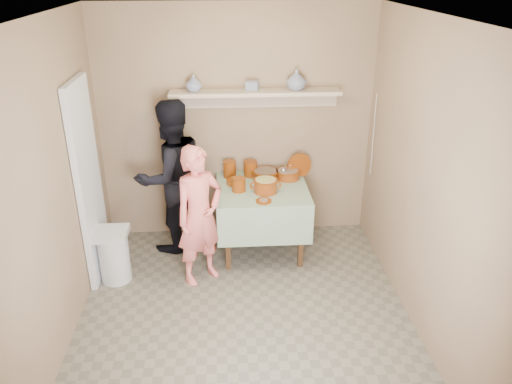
{
  "coord_description": "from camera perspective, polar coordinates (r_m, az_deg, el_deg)",
  "views": [
    {
      "loc": [
        -0.14,
        -3.56,
        2.95
      ],
      "look_at": [
        0.15,
        0.75,
        0.95
      ],
      "focal_mm": 35.0,
      "sensor_mm": 36.0,
      "label": 1
    }
  ],
  "objects": [
    {
      "name": "plate_stack_a",
      "position": [
        5.55,
        -3.04,
        2.64
      ],
      "size": [
        0.14,
        0.14,
        0.19
      ],
      "primitive_type": "cylinder",
      "color": "#6B2805",
      "rests_on": "serving_table"
    },
    {
      "name": "ladle",
      "position": [
        5.47,
        3.2,
        2.49
      ],
      "size": [
        0.08,
        0.26,
        0.19
      ],
      "color": "silver",
      "rests_on": "cazuela_meat_b"
    },
    {
      "name": "room_shell",
      "position": [
        3.8,
        -1.49,
        4.24
      ],
      "size": [
        3.04,
        3.54,
        2.62
      ],
      "color": "#93765A",
      "rests_on": "ground"
    },
    {
      "name": "person_cook",
      "position": [
        4.86,
        -6.46,
        -2.73
      ],
      "size": [
        0.62,
        0.58,
        1.42
      ],
      "primitive_type": "imported",
      "rotation": [
        0.0,
        0.0,
        0.63
      ],
      "color": "#F36E69",
      "rests_on": "ground"
    },
    {
      "name": "tile_panel",
      "position": [
        5.08,
        -18.58,
        0.94
      ],
      "size": [
        0.06,
        0.7,
        2.0
      ],
      "primitive_type": "cube",
      "color": "silver",
      "rests_on": "ground"
    },
    {
      "name": "ceramic_box",
      "position": [
        5.34,
        -0.43,
        12.05
      ],
      "size": [
        0.15,
        0.13,
        0.09
      ],
      "primitive_type": "cube",
      "rotation": [
        0.0,
        0.0,
        -0.31
      ],
      "color": "navy",
      "rests_on": "wall_shelf"
    },
    {
      "name": "front_plate",
      "position": [
        4.99,
        0.89,
        -1.02
      ],
      "size": [
        0.16,
        0.16,
        0.03
      ],
      "color": "#6B2805",
      "rests_on": "serving_table"
    },
    {
      "name": "empty_bowl",
      "position": [
        5.39,
        -2.43,
        1.19
      ],
      "size": [
        0.18,
        0.18,
        0.05
      ],
      "primitive_type": "cylinder",
      "color": "#6B2805",
      "rests_on": "serving_table"
    },
    {
      "name": "vase_right",
      "position": [
        5.36,
        4.63,
        12.67
      ],
      "size": [
        0.24,
        0.24,
        0.21
      ],
      "primitive_type": "imported",
      "rotation": [
        0.0,
        0.0,
        -0.17
      ],
      "color": "navy",
      "rests_on": "wall_shelf"
    },
    {
      "name": "cazuela_meat_b",
      "position": [
        5.53,
        3.66,
        2.12
      ],
      "size": [
        0.28,
        0.28,
        0.1
      ],
      "color": "maroon",
      "rests_on": "serving_table"
    },
    {
      "name": "serving_table",
      "position": [
        5.37,
        0.68,
        -0.59
      ],
      "size": [
        0.97,
        0.97,
        0.76
      ],
      "color": "#4C2D16",
      "rests_on": "ground"
    },
    {
      "name": "plate_stack_b",
      "position": [
        5.57,
        -0.63,
        2.69
      ],
      "size": [
        0.15,
        0.15,
        0.18
      ],
      "primitive_type": "cylinder",
      "color": "#6B2805",
      "rests_on": "serving_table"
    },
    {
      "name": "ground",
      "position": [
        4.62,
        -1.27,
        -14.8
      ],
      "size": [
        3.5,
        3.5,
        0.0
      ],
      "primitive_type": "plane",
      "color": "#6D6655",
      "rests_on": "ground"
    },
    {
      "name": "trash_bin",
      "position": [
        5.22,
        -15.91,
        -6.95
      ],
      "size": [
        0.32,
        0.32,
        0.56
      ],
      "color": "silver",
      "rests_on": "ground"
    },
    {
      "name": "vase_left",
      "position": [
        5.31,
        -7.13,
        12.23
      ],
      "size": [
        0.24,
        0.24,
        0.18
      ],
      "primitive_type": "imported",
      "rotation": [
        0.0,
        0.0,
        0.83
      ],
      "color": "navy",
      "rests_on": "wall_shelf"
    },
    {
      "name": "bowl_stack",
      "position": [
        5.21,
        -1.99,
        0.86
      ],
      "size": [
        0.15,
        0.15,
        0.15
      ],
      "primitive_type": "cylinder",
      "color": "#6B2805",
      "rests_on": "serving_table"
    },
    {
      "name": "electrical_cord",
      "position": [
        5.56,
        13.27,
        6.36
      ],
      "size": [
        0.01,
        0.05,
        0.9
      ],
      "color": "silver",
      "rests_on": "wall_shelf"
    },
    {
      "name": "cazuela_rice",
      "position": [
        5.17,
        1.1,
        0.84
      ],
      "size": [
        0.33,
        0.25,
        0.14
      ],
      "color": "maroon",
      "rests_on": "serving_table"
    },
    {
      "name": "person_helper",
      "position": [
        5.43,
        -9.64,
        1.68
      ],
      "size": [
        1.04,
        0.99,
        1.69
      ],
      "primitive_type": "imported",
      "rotation": [
        0.0,
        0.0,
        -2.55
      ],
      "color": "black",
      "rests_on": "ground"
    },
    {
      "name": "cazuela_meat_a",
      "position": [
        5.51,
        1.06,
        2.1
      ],
      "size": [
        0.3,
        0.3,
        0.1
      ],
      "color": "maroon",
      "rests_on": "serving_table"
    },
    {
      "name": "propped_lid",
      "position": [
        5.58,
        4.96,
        3.0
      ],
      "size": [
        0.29,
        0.12,
        0.28
      ],
      "primitive_type": "cylinder",
      "rotation": [
        1.47,
        0.0,
        0.25
      ],
      "color": "#6B2805",
      "rests_on": "serving_table"
    },
    {
      "name": "wall_shelf",
      "position": [
        5.37,
        -0.12,
        11.11
      ],
      "size": [
        1.8,
        0.25,
        0.21
      ],
      "color": "#C1A88F",
      "rests_on": "room_shell"
    }
  ]
}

